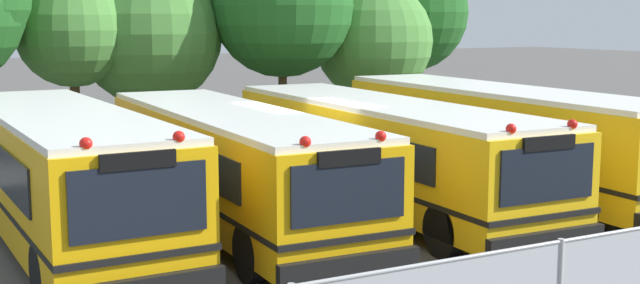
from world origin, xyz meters
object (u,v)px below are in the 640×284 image
at_px(school_bus_3, 500,134).
at_px(tree_6, 406,11).
at_px(school_bus_0, 63,171).
at_px(school_bus_2, 382,149).
at_px(tree_2, 74,30).
at_px(school_bus_1, 231,162).
at_px(tree_3, 149,32).
at_px(tree_5, 369,42).
at_px(tree_4, 280,3).

height_order(school_bus_3, tree_6, tree_6).
height_order(school_bus_0, school_bus_2, school_bus_0).
xyz_separation_m(school_bus_3, tree_2, (-8.30, 9.84, 2.52)).
distance_m(school_bus_1, tree_6, 16.72).
height_order(tree_3, tree_6, tree_6).
height_order(school_bus_1, tree_3, tree_3).
bearing_deg(school_bus_3, school_bus_2, 3.78).
bearing_deg(tree_5, school_bus_1, -134.71).
xyz_separation_m(school_bus_0, tree_2, (2.37, 9.83, 2.53)).
height_order(school_bus_0, tree_3, tree_3).
distance_m(tree_2, tree_3, 2.44).
bearing_deg(school_bus_2, tree_6, -124.80).
height_order(school_bus_2, tree_2, tree_2).
distance_m(tree_2, tree_5, 9.78).
relative_size(school_bus_2, tree_6, 1.63).
distance_m(tree_3, tree_5, 7.46).
bearing_deg(school_bus_2, tree_5, -118.42).
bearing_deg(tree_4, school_bus_0, -135.43).
xyz_separation_m(school_bus_0, school_bus_1, (3.36, -0.18, -0.07)).
xyz_separation_m(tree_3, tree_4, (3.84, -1.72, 0.91)).
bearing_deg(school_bus_0, school_bus_2, 177.46).
distance_m(tree_4, tree_6, 7.15).
relative_size(school_bus_1, tree_4, 1.50).
distance_m(school_bus_0, school_bus_1, 3.36).
distance_m(tree_3, tree_6, 10.55).
bearing_deg(tree_3, school_bus_1, -97.81).
bearing_deg(school_bus_2, tree_2, -63.64).
xyz_separation_m(tree_5, tree_6, (3.21, 2.50, 1.08)).
bearing_deg(tree_5, school_bus_0, -144.47).
xyz_separation_m(tree_2, tree_3, (2.41, 0.37, -0.08)).
relative_size(school_bus_0, school_bus_2, 0.89).
xyz_separation_m(tree_4, tree_6, (6.65, 2.62, -0.21)).
distance_m(tree_2, tree_4, 6.45).
bearing_deg(tree_5, school_bus_3, -99.20).
distance_m(school_bus_3, tree_3, 12.03).
xyz_separation_m(tree_3, tree_6, (10.49, 0.91, 0.70)).
bearing_deg(school_bus_0, tree_3, -116.28).
relative_size(school_bus_0, tree_3, 1.62).
bearing_deg(school_bus_3, tree_4, -75.28).
bearing_deg(tree_2, tree_5, -7.19).
xyz_separation_m(school_bus_2, tree_5, (5.01, 8.78, 2.14)).
bearing_deg(school_bus_0, tree_2, -104.71).
bearing_deg(tree_6, tree_3, -175.07).
height_order(tree_5, tree_6, tree_6).
height_order(school_bus_0, tree_2, tree_2).
relative_size(school_bus_1, school_bus_3, 0.94).
relative_size(school_bus_1, tree_2, 1.84).
bearing_deg(tree_5, school_bus_2, -119.70).
distance_m(school_bus_1, school_bus_2, 3.69).
height_order(school_bus_1, tree_2, tree_2).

